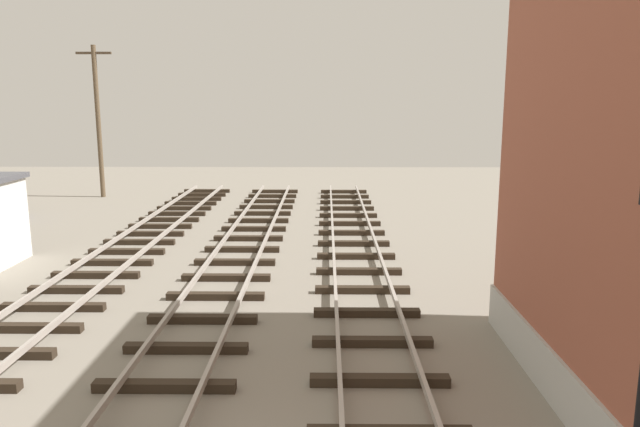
# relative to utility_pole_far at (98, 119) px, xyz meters

# --- Properties ---
(utility_pole_far) EXTENTS (1.80, 0.24, 7.78)m
(utility_pole_far) POSITION_rel_utility_pole_far_xyz_m (0.00, 0.00, 0.00)
(utility_pole_far) COLOR brown
(utility_pole_far) RESTS_ON ground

